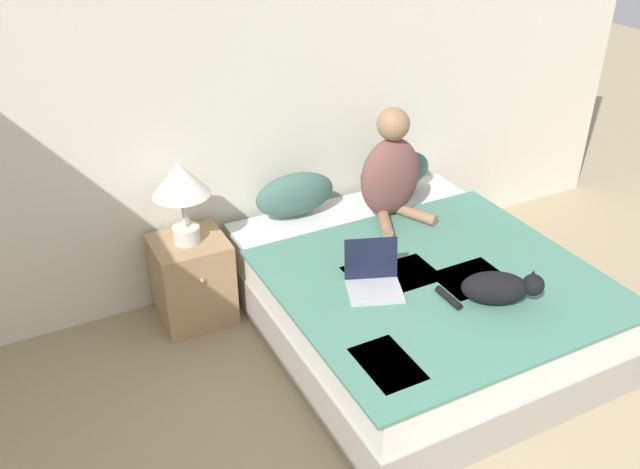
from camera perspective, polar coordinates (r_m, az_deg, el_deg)
wall_back at (r=4.23m, az=-4.70°, el=11.65°), size 5.77×0.05×2.55m
bed at (r=4.08m, az=8.01°, el=-5.47°), size 1.73×1.96×0.52m
pillow_near at (r=4.34m, az=-2.12°, el=3.38°), size 0.54×0.21×0.28m
pillow_far at (r=4.67m, az=6.33°, el=5.29°), size 0.54×0.21×0.28m
person_sitting at (r=4.29m, az=6.00°, el=5.28°), size 0.41×0.40×0.72m
cat_tabby at (r=3.65m, az=14.83°, el=-4.35°), size 0.45×0.37×0.18m
laptop_open at (r=3.67m, az=4.51°, el=-3.79°), size 0.37×0.37×0.25m
nightstand at (r=4.25m, az=-10.68°, el=-3.77°), size 0.44×0.43×0.56m
table_lamp at (r=3.92m, az=-11.65°, el=4.12°), size 0.33×0.33×0.51m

